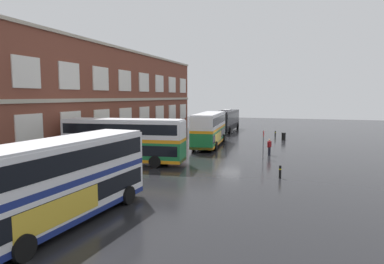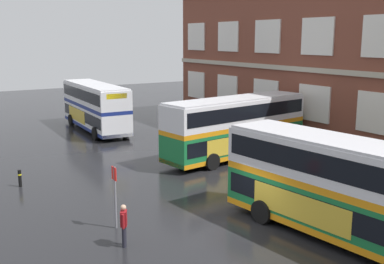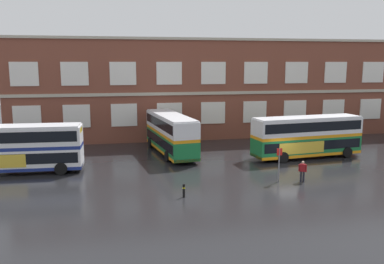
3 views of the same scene
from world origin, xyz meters
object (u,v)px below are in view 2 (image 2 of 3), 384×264
Objects in this scene: double_decker_near at (95,106)px; double_decker_far at (347,189)px; waiting_passenger at (124,224)px; bus_stand_flag at (115,191)px; safety_bollard_west at (20,178)px; double_decker_middle at (236,126)px.

double_decker_far is (26.90, 0.34, 0.00)m from double_decker_near.
waiting_passenger is (22.70, -7.33, -1.22)m from double_decker_near.
safety_bollard_west is at bearing -164.47° from bus_stand_flag.
double_decker_far is 6.60× the size of waiting_passenger.
double_decker_far is at bearing 61.30° from waiting_passenger.
bus_stand_flag is at bearing 167.09° from waiting_passenger.
double_decker_far is 4.15× the size of bus_stand_flag.
waiting_passenger reaches higher than safety_bollard_west.
double_decker_far is (12.90, -4.39, 0.00)m from double_decker_middle.
double_decker_middle is 6.61× the size of waiting_passenger.
bus_stand_flag is at bearing -129.64° from double_decker_far.
double_decker_near is 15.88m from safety_bollard_west.
double_decker_far reaches higher than waiting_passenger.
double_decker_near is 14.77m from double_decker_middle.
safety_bollard_west is at bearing -145.92° from double_decker_far.
waiting_passenger is 0.63× the size of bus_stand_flag.
bus_stand_flag is at bearing -18.33° from double_decker_near.
bus_stand_flag reaches higher than waiting_passenger.
double_decker_near is 6.53× the size of waiting_passenger.
double_decker_middle is at bearing 120.62° from bus_stand_flag.
double_decker_near is 0.99× the size of double_decker_far.
waiting_passenger is at bearing -54.18° from double_decker_middle.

